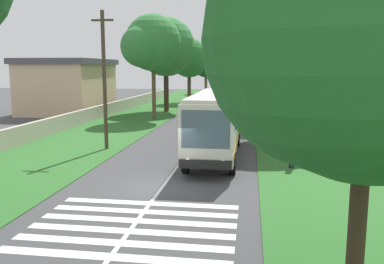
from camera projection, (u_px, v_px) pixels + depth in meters
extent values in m
plane|color=#424244|center=(162.00, 187.00, 17.73)|extent=(160.00, 160.00, 0.00)
cube|color=#2D6628|center=(104.00, 130.00, 33.54)|extent=(120.00, 8.00, 0.04)
cube|color=#2D6628|center=(308.00, 135.00, 31.23)|extent=(120.00, 8.00, 0.04)
cube|color=silver|center=(202.00, 133.00, 32.39)|extent=(110.00, 0.16, 0.01)
cube|color=silver|center=(216.00, 121.00, 23.46)|extent=(11.00, 2.50, 2.90)
cube|color=slate|center=(216.00, 112.00, 23.67)|extent=(9.68, 2.54, 0.85)
cube|color=slate|center=(206.00, 129.00, 18.07)|extent=(0.08, 2.20, 1.74)
cube|color=orange|center=(216.00, 138.00, 23.62)|extent=(10.78, 2.53, 0.36)
cube|color=silver|center=(216.00, 95.00, 23.21)|extent=(10.56, 2.30, 0.18)
cube|color=black|center=(205.00, 164.00, 18.20)|extent=(0.16, 2.40, 0.40)
sphere|color=#F2EDCC|center=(188.00, 161.00, 18.35)|extent=(0.24, 0.24, 0.24)
sphere|color=#F2EDCC|center=(223.00, 162.00, 18.12)|extent=(0.24, 0.24, 0.24)
cylinder|color=black|center=(186.00, 162.00, 20.05)|extent=(1.10, 0.32, 1.10)
cylinder|color=black|center=(203.00, 137.00, 27.28)|extent=(1.10, 0.32, 1.10)
cylinder|color=black|center=(232.00, 164.00, 19.73)|extent=(1.10, 0.32, 1.10)
cylinder|color=black|center=(237.00, 138.00, 26.96)|extent=(1.10, 0.32, 1.10)
cube|color=silver|center=(110.00, 257.00, 11.20)|extent=(0.45, 6.80, 0.01)
cube|color=silver|center=(121.00, 243.00, 12.08)|extent=(0.45, 6.80, 0.01)
cube|color=silver|center=(129.00, 231.00, 12.96)|extent=(0.45, 6.80, 0.01)
cube|color=silver|center=(137.00, 221.00, 13.84)|extent=(0.45, 6.80, 0.01)
cube|color=silver|center=(144.00, 211.00, 14.71)|extent=(0.45, 6.80, 0.01)
cube|color=silver|center=(150.00, 203.00, 15.59)|extent=(0.45, 6.80, 0.01)
cube|color=#B21E1E|center=(197.00, 110.00, 44.57)|extent=(4.30, 1.75, 0.70)
cube|color=slate|center=(197.00, 105.00, 44.37)|extent=(2.00, 1.61, 0.55)
cylinder|color=black|center=(188.00, 113.00, 43.39)|extent=(0.64, 0.22, 0.64)
cylinder|color=black|center=(192.00, 111.00, 46.03)|extent=(0.64, 0.22, 0.64)
cylinder|color=black|center=(202.00, 114.00, 43.17)|extent=(0.64, 0.22, 0.64)
cylinder|color=black|center=(205.00, 111.00, 45.81)|extent=(0.64, 0.22, 0.64)
cube|color=black|center=(206.00, 105.00, 50.67)|extent=(4.30, 1.75, 0.70)
cube|color=slate|center=(205.00, 100.00, 50.48)|extent=(2.00, 1.61, 0.55)
cylinder|color=black|center=(198.00, 108.00, 49.50)|extent=(0.64, 0.22, 0.64)
cylinder|color=black|center=(201.00, 106.00, 52.14)|extent=(0.64, 0.22, 0.64)
cylinder|color=black|center=(211.00, 108.00, 49.28)|extent=(0.64, 0.22, 0.64)
cylinder|color=black|center=(213.00, 106.00, 51.92)|extent=(0.64, 0.22, 0.64)
cube|color=gold|center=(234.00, 102.00, 55.62)|extent=(4.30, 1.75, 0.70)
cube|color=slate|center=(234.00, 97.00, 55.42)|extent=(2.00, 1.61, 0.55)
cylinder|color=black|center=(228.00, 104.00, 54.44)|extent=(0.64, 0.22, 0.64)
cylinder|color=black|center=(229.00, 102.00, 57.08)|extent=(0.64, 0.22, 0.64)
cylinder|color=black|center=(239.00, 104.00, 54.22)|extent=(0.64, 0.22, 0.64)
cylinder|color=black|center=(240.00, 103.00, 56.86)|extent=(0.64, 0.22, 0.64)
cube|color=black|center=(215.00, 98.00, 63.27)|extent=(4.30, 1.75, 0.70)
cube|color=slate|center=(215.00, 94.00, 63.07)|extent=(2.00, 1.61, 0.55)
cylinder|color=black|center=(209.00, 100.00, 62.09)|extent=(0.64, 0.22, 0.64)
cylinder|color=black|center=(211.00, 98.00, 64.73)|extent=(0.64, 0.22, 0.64)
cylinder|color=black|center=(219.00, 100.00, 61.87)|extent=(0.64, 0.22, 0.64)
cylinder|color=black|center=(221.00, 98.00, 64.51)|extent=(0.64, 0.22, 0.64)
cylinder|color=#3D2D1E|center=(166.00, 87.00, 47.58)|extent=(0.58, 0.58, 5.65)
sphere|color=#337A38|center=(166.00, 47.00, 46.84)|extent=(6.80, 6.80, 6.80)
sphere|color=#337A38|center=(169.00, 52.00, 48.91)|extent=(4.72, 4.72, 4.72)
sphere|color=#337A38|center=(154.00, 51.00, 45.40)|extent=(3.97, 3.97, 3.97)
cylinder|color=#4C3826|center=(189.00, 86.00, 59.96)|extent=(0.53, 0.53, 4.98)
sphere|color=#286B2D|center=(189.00, 58.00, 59.32)|extent=(5.70, 5.70, 5.70)
sphere|color=#286B2D|center=(191.00, 61.00, 61.06)|extent=(3.58, 3.58, 3.58)
sphere|color=#286B2D|center=(182.00, 61.00, 58.11)|extent=(3.96, 3.96, 3.96)
cylinder|color=brown|center=(206.00, 83.00, 80.57)|extent=(0.55, 0.55, 4.39)
sphere|color=#19471E|center=(206.00, 64.00, 80.00)|extent=(5.27, 5.27, 5.27)
sphere|color=#19471E|center=(207.00, 66.00, 81.61)|extent=(3.81, 3.81, 3.81)
sphere|color=#19471E|center=(201.00, 66.00, 78.89)|extent=(3.18, 3.18, 3.18)
cylinder|color=brown|center=(154.00, 89.00, 40.47)|extent=(0.39, 0.39, 6.03)
sphere|color=#337A38|center=(153.00, 43.00, 39.75)|extent=(5.58, 5.58, 5.58)
sphere|color=#337A38|center=(157.00, 48.00, 41.45)|extent=(3.30, 3.30, 3.30)
sphere|color=#337A38|center=(141.00, 46.00, 38.57)|extent=(3.96, 3.96, 3.96)
cylinder|color=#4C3826|center=(259.00, 83.00, 68.43)|extent=(0.40, 0.40, 5.15)
sphere|color=#337A38|center=(260.00, 56.00, 67.72)|extent=(7.19, 7.19, 7.19)
sphere|color=#337A38|center=(260.00, 59.00, 69.91)|extent=(4.24, 4.24, 4.24)
sphere|color=#337A38|center=(254.00, 59.00, 66.20)|extent=(4.20, 4.20, 4.20)
cylinder|color=#3D2D1E|center=(358.00, 210.00, 8.61)|extent=(0.38, 0.38, 4.30)
sphere|color=#286B2D|center=(371.00, 18.00, 7.99)|extent=(6.59, 6.59, 6.59)
sphere|color=#286B2D|center=(347.00, 48.00, 10.00)|extent=(4.09, 4.09, 4.09)
sphere|color=#286B2D|center=(335.00, 39.00, 6.60)|extent=(4.40, 4.40, 4.40)
cylinder|color=#3D2D1E|center=(285.00, 92.00, 29.79)|extent=(0.47, 0.47, 6.66)
sphere|color=#337A38|center=(287.00, 20.00, 28.98)|extent=(6.63, 6.63, 6.63)
sphere|color=#337A38|center=(285.00, 30.00, 31.00)|extent=(4.25, 4.25, 4.25)
sphere|color=#337A38|center=(274.00, 25.00, 27.58)|extent=(4.34, 4.34, 4.34)
cylinder|color=brown|center=(264.00, 89.00, 48.75)|extent=(0.58, 0.58, 5.20)
sphere|color=#286B2D|center=(265.00, 50.00, 48.01)|extent=(7.51, 7.51, 7.51)
sphere|color=#286B2D|center=(264.00, 55.00, 50.30)|extent=(4.87, 4.87, 4.87)
sphere|color=#286B2D|center=(255.00, 54.00, 46.42)|extent=(4.63, 4.63, 4.63)
cylinder|color=#4C3826|center=(265.00, 92.00, 37.63)|extent=(0.39, 0.39, 5.82)
sphere|color=#19471E|center=(266.00, 43.00, 36.92)|extent=(5.62, 5.62, 5.62)
sphere|color=#19471E|center=(265.00, 49.00, 38.64)|extent=(3.34, 3.34, 3.34)
sphere|color=#19471E|center=(257.00, 47.00, 35.74)|extent=(3.56, 3.56, 3.56)
cylinder|color=#473828|center=(104.00, 81.00, 25.27)|extent=(0.24, 0.24, 8.61)
cube|color=#3D3326|center=(102.00, 20.00, 24.69)|extent=(0.12, 1.40, 0.12)
cube|color=#B2A893|center=(89.00, 115.00, 38.80)|extent=(70.00, 0.40, 1.29)
cube|color=beige|center=(69.00, 89.00, 46.64)|extent=(10.69, 7.82, 5.54)
cube|color=#4C4C56|center=(67.00, 62.00, 46.16)|extent=(11.29, 8.42, 0.61)
cylinder|color=#26262D|center=(292.00, 160.00, 20.87)|extent=(0.28, 0.28, 0.85)
cylinder|color=#B23333|center=(292.00, 146.00, 20.75)|extent=(0.34, 0.34, 0.60)
sphere|color=tan|center=(292.00, 138.00, 20.69)|extent=(0.24, 0.24, 0.24)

